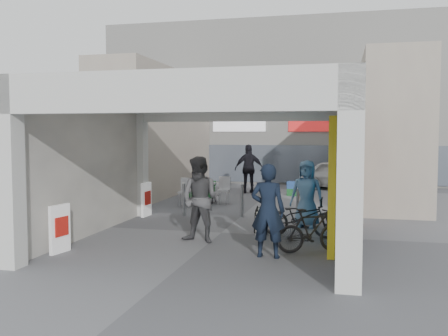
% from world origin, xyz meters
% --- Properties ---
extents(ground, '(90.00, 90.00, 0.00)m').
position_xyz_m(ground, '(0.00, 0.00, 0.00)').
color(ground, '#5E5E63').
rests_on(ground, ground).
extents(arcade_canopy, '(6.40, 6.45, 6.40)m').
position_xyz_m(arcade_canopy, '(0.54, -0.82, 2.30)').
color(arcade_canopy, beige).
rests_on(arcade_canopy, ground).
extents(far_building, '(18.00, 4.08, 8.00)m').
position_xyz_m(far_building, '(-0.00, 13.99, 3.99)').
color(far_building, silver).
rests_on(far_building, ground).
extents(plaza_bldg_left, '(2.00, 9.00, 5.00)m').
position_xyz_m(plaza_bldg_left, '(-4.50, 7.50, 2.50)').
color(plaza_bldg_left, '#A29786').
rests_on(plaza_bldg_left, ground).
extents(plaza_bldg_right, '(2.00, 9.00, 5.00)m').
position_xyz_m(plaza_bldg_right, '(4.50, 7.50, 2.50)').
color(plaza_bldg_right, '#A29786').
rests_on(plaza_bldg_right, ground).
extents(bollard_left, '(0.09, 0.09, 0.98)m').
position_xyz_m(bollard_left, '(-1.71, 2.29, 0.49)').
color(bollard_left, gray).
rests_on(bollard_left, ground).
extents(bollard_center, '(0.09, 0.09, 0.98)m').
position_xyz_m(bollard_center, '(0.04, 2.43, 0.49)').
color(bollard_center, gray).
rests_on(bollard_center, ground).
extents(bollard_right, '(0.09, 0.09, 0.88)m').
position_xyz_m(bollard_right, '(1.66, 2.54, 0.44)').
color(bollard_right, gray).
rests_on(bollard_right, ground).
extents(advert_board_near, '(0.18, 0.56, 1.00)m').
position_xyz_m(advert_board_near, '(-2.75, -2.79, 0.51)').
color(advert_board_near, silver).
rests_on(advert_board_near, ground).
extents(advert_board_far, '(0.13, 0.55, 1.00)m').
position_xyz_m(advert_board_far, '(-2.75, 1.88, 0.51)').
color(advert_board_far, silver).
rests_on(advert_board_far, ground).
extents(cafe_set, '(1.57, 1.27, 0.95)m').
position_xyz_m(cafe_set, '(-1.76, 4.65, 0.34)').
color(cafe_set, '#B3B4B9').
rests_on(cafe_set, ground).
extents(produce_stand, '(1.14, 0.62, 0.75)m').
position_xyz_m(produce_stand, '(-1.99, 5.14, 0.30)').
color(produce_stand, black).
rests_on(produce_stand, ground).
extents(crate_stack, '(0.49, 0.41, 0.56)m').
position_xyz_m(crate_stack, '(1.04, 7.84, 0.28)').
color(crate_stack, '#17531F').
rests_on(crate_stack, ground).
extents(border_collie, '(0.26, 0.52, 0.71)m').
position_xyz_m(border_collie, '(0.96, 0.02, 0.28)').
color(border_collie, black).
rests_on(border_collie, ground).
extents(man_with_dog, '(0.71, 0.48, 1.87)m').
position_xyz_m(man_with_dog, '(1.47, -2.18, 0.94)').
color(man_with_dog, black).
rests_on(man_with_dog, ground).
extents(man_back_turned, '(1.08, 0.92, 1.94)m').
position_xyz_m(man_back_turned, '(-0.21, -1.15, 0.97)').
color(man_back_turned, '#414144').
rests_on(man_back_turned, ground).
extents(man_elderly, '(0.94, 0.68, 1.76)m').
position_xyz_m(man_elderly, '(2.00, 1.22, 0.88)').
color(man_elderly, '#567FA8').
rests_on(man_elderly, ground).
extents(man_crates, '(1.26, 0.79, 2.00)m').
position_xyz_m(man_crates, '(-0.82, 8.28, 1.00)').
color(man_crates, black).
rests_on(man_crates, ground).
extents(bicycle_front, '(1.84, 0.70, 0.95)m').
position_xyz_m(bicycle_front, '(1.95, -0.07, 0.48)').
color(bicycle_front, black).
rests_on(bicycle_front, ground).
extents(bicycle_rear, '(1.56, 1.03, 0.92)m').
position_xyz_m(bicycle_rear, '(2.30, -1.56, 0.46)').
color(bicycle_rear, black).
rests_on(bicycle_rear, ground).
extents(white_van, '(4.08, 2.68, 1.29)m').
position_xyz_m(white_van, '(2.96, 10.43, 0.65)').
color(white_van, silver).
rests_on(white_van, ground).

